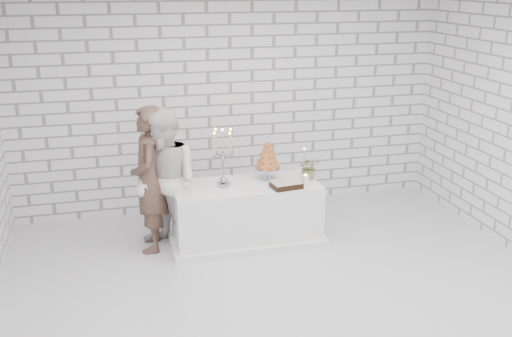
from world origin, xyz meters
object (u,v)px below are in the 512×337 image
at_px(groom, 149,179).
at_px(bride, 166,182).
at_px(cake_table, 246,212).
at_px(croquembouche, 268,160).
at_px(candelabra, 223,158).

relative_size(groom, bride, 1.01).
xyz_separation_m(cake_table, bride, (-0.98, -0.03, 0.51)).
bearing_deg(groom, croquembouche, 96.06).
relative_size(candelabra, croquembouche, 1.45).
distance_m(groom, bride, 0.22).
distance_m(cake_table, bride, 1.11).
height_order(cake_table, groom, groom).
xyz_separation_m(cake_table, groom, (-1.17, 0.08, 0.52)).
height_order(groom, candelabra, groom).
bearing_deg(croquembouche, candelabra, -168.59).
bearing_deg(cake_table, candelabra, 178.96).
xyz_separation_m(groom, candelabra, (0.89, -0.07, 0.22)).
height_order(candelabra, croquembouche, candelabra).
bearing_deg(bride, cake_table, 59.36).
height_order(groom, croquembouche, groom).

